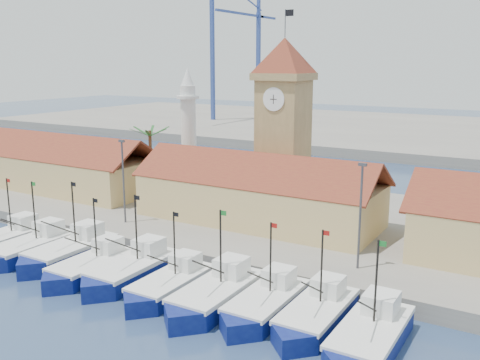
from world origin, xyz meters
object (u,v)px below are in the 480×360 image
Objects in this scene: boat_0 at (4,241)px; boat_5 at (169,286)px; minaret at (189,129)px; clock_tower at (283,120)px.

boat_0 reaches higher than boat_5.
boat_0 is at bearing 179.02° from boat_5.
minaret is at bearing 79.40° from boat_0.
minaret reaches higher than boat_5.
boat_0 is at bearing -100.60° from minaret.
minaret is (4.75, 25.39, 8.95)m from boat_0.
boat_5 is 0.58× the size of minaret.
clock_tower is 15.30m from minaret.
minaret is at bearing 122.74° from boat_5.
minaret is (-16.56, 25.76, 8.98)m from boat_5.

